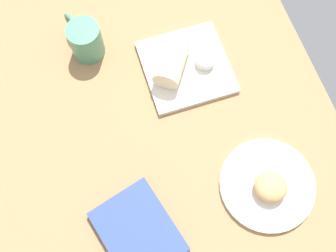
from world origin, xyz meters
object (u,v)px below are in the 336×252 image
square_plate (186,67)px  book_stack (138,232)px  scone_pastry (271,187)px  coffee_mug (85,39)px  round_plate (267,185)px  breakfast_wrap (172,62)px  sauce_cup (205,60)px

square_plate → book_stack: 44.07cm
scone_pastry → book_stack: size_ratio=0.33×
coffee_mug → book_stack: bearing=179.2°
round_plate → breakfast_wrap: breakfast_wrap is taller
round_plate → square_plate: size_ratio=1.04×
scone_pastry → square_plate: size_ratio=0.35×
round_plate → square_plate: bearing=12.9°
book_stack → sauce_cup: bearing=-38.7°
scone_pastry → book_stack: 32.14cm
scone_pastry → breakfast_wrap: size_ratio=0.61×
round_plate → coffee_mug: bearing=32.7°
scone_pastry → round_plate: bearing=-14.4°
round_plate → coffee_mug: 58.75cm
round_plate → scone_pastry: (-1.07, 0.28, 3.01)cm
scone_pastry → square_plate: (36.84, 7.93, -2.91)cm
square_plate → book_stack: bearing=146.8°
square_plate → breakfast_wrap: 5.78cm
round_plate → breakfast_wrap: bearing=18.5°
breakfast_wrap → book_stack: size_ratio=0.55×
square_plate → coffee_mug: 27.39cm
breakfast_wrap → coffee_mug: bearing=0.1°
scone_pastry → breakfast_wrap: 39.22cm
breakfast_wrap → coffee_mug: (13.04, 19.48, 0.15)cm
square_plate → coffee_mug: size_ratio=1.62×
round_plate → sauce_cup: sauce_cup is taller
coffee_mug → sauce_cup: bearing=-116.6°
sauce_cup → coffee_mug: bearing=63.4°
scone_pastry → breakfast_wrap: bearing=17.6°
round_plate → square_plate: 36.70cm
sauce_cup → book_stack: (-36.23, 29.02, -1.81)cm
round_plate → book_stack: (-1.11, 32.32, 0.57)cm
scone_pastry → sauce_cup: scone_pastry is taller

